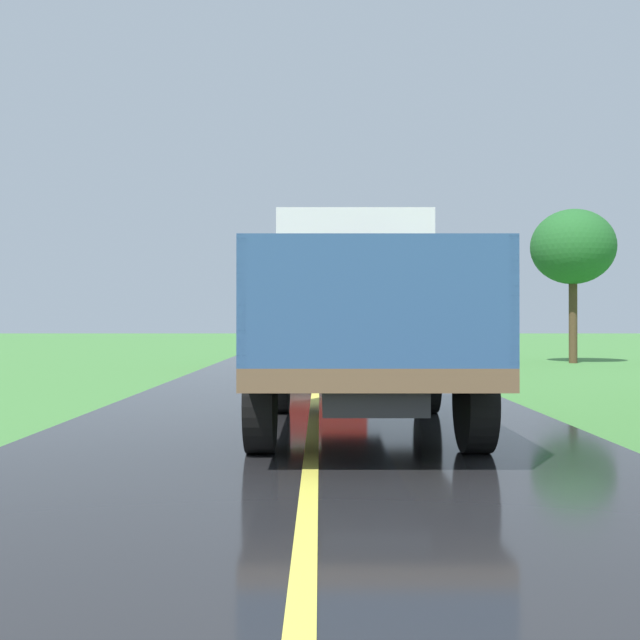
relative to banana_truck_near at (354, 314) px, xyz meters
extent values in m
cube|color=#2D2D30|center=(0.00, -0.90, -0.79)|extent=(0.90, 5.51, 0.24)
cube|color=brown|center=(0.00, -0.90, -0.59)|extent=(2.30, 5.80, 0.20)
cube|color=silver|center=(0.00, 1.05, 0.46)|extent=(2.10, 1.90, 1.90)
cube|color=black|center=(0.00, 2.01, 0.80)|extent=(1.78, 0.02, 0.76)
cube|color=#2D517F|center=(-1.11, -1.87, 0.06)|extent=(0.08, 3.85, 1.10)
cube|color=#2D517F|center=(1.11, -1.87, 0.06)|extent=(0.08, 3.85, 1.10)
cube|color=#2D517F|center=(0.00, -3.76, 0.06)|extent=(2.30, 0.08, 1.10)
cube|color=#2D517F|center=(0.00, 0.01, 0.06)|extent=(2.30, 0.08, 1.10)
cylinder|color=black|center=(-1.05, 0.90, -0.89)|extent=(0.28, 1.00, 1.00)
cylinder|color=black|center=(1.05, 0.90, -0.89)|extent=(0.28, 1.00, 1.00)
cylinder|color=black|center=(-1.05, -2.49, -0.89)|extent=(0.28, 1.00, 1.00)
cylinder|color=black|center=(1.05, -2.49, -0.89)|extent=(0.28, 1.00, 1.00)
ellipsoid|color=gold|center=(0.50, -2.82, -0.27)|extent=(0.53, 0.58, 0.47)
ellipsoid|color=gold|center=(0.50, -3.05, -0.28)|extent=(0.56, 0.66, 0.41)
ellipsoid|color=gold|center=(0.71, -2.89, 0.31)|extent=(0.51, 0.52, 0.49)
ellipsoid|color=gold|center=(-0.56, -0.73, -0.34)|extent=(0.57, 0.73, 0.50)
ellipsoid|color=#B1C02C|center=(-0.45, -1.22, -0.01)|extent=(0.45, 0.46, 0.42)
ellipsoid|color=#B6CE21|center=(-0.26, -0.77, 0.02)|extent=(0.57, 0.57, 0.46)
cube|color=#2D2D30|center=(-0.33, 13.98, -0.79)|extent=(0.90, 5.51, 0.24)
cube|color=brown|center=(-0.33, 13.98, -0.59)|extent=(2.30, 5.80, 0.20)
cube|color=#197A4C|center=(-0.33, 15.93, 0.46)|extent=(2.10, 1.90, 1.90)
cube|color=black|center=(-0.33, 16.89, 0.80)|extent=(1.78, 0.02, 0.76)
cube|color=maroon|center=(-1.44, 13.01, 0.06)|extent=(0.08, 3.85, 1.10)
cube|color=maroon|center=(0.78, 13.01, 0.06)|extent=(0.08, 3.85, 1.10)
cube|color=maroon|center=(-0.33, 11.12, 0.06)|extent=(2.30, 0.08, 1.10)
cube|color=maroon|center=(-0.33, 14.89, 0.06)|extent=(2.30, 0.08, 1.10)
cylinder|color=black|center=(-1.38, 15.78, -0.89)|extent=(0.28, 1.00, 1.00)
cylinder|color=black|center=(0.72, 15.78, -0.89)|extent=(0.28, 1.00, 1.00)
cylinder|color=black|center=(-1.38, 12.39, -0.89)|extent=(0.28, 1.00, 1.00)
cylinder|color=black|center=(0.72, 12.39, -0.89)|extent=(0.28, 1.00, 1.00)
ellipsoid|color=#B4C628|center=(-1.04, 12.33, -0.31)|extent=(0.54, 0.50, 0.48)
ellipsoid|color=gold|center=(-0.36, 13.03, -0.28)|extent=(0.42, 0.49, 0.51)
ellipsoid|color=#B0D11D|center=(-0.37, 14.41, 0.32)|extent=(0.54, 0.54, 0.37)
ellipsoid|color=gold|center=(0.48, 11.65, -0.31)|extent=(0.49, 0.59, 0.49)
ellipsoid|color=#B5C925|center=(-0.50, 12.42, -0.28)|extent=(0.59, 0.69, 0.50)
ellipsoid|color=gold|center=(-0.24, 13.96, 0.05)|extent=(0.48, 0.57, 0.52)
ellipsoid|color=#B1D02E|center=(-0.36, 13.98, -0.27)|extent=(0.43, 0.42, 0.37)
ellipsoid|color=gold|center=(0.53, 14.60, -0.31)|extent=(0.45, 0.40, 0.46)
ellipsoid|color=gold|center=(-0.15, 13.67, -0.01)|extent=(0.59, 0.61, 0.51)
ellipsoid|color=#BDCE28|center=(-1.15, 13.09, -0.29)|extent=(0.46, 0.51, 0.37)
cylinder|color=#4C3823|center=(8.06, 15.94, -0.06)|extent=(0.28, 0.28, 2.81)
ellipsoid|color=#236028|center=(8.06, 15.94, 2.46)|extent=(2.81, 2.81, 2.53)
camera|label=1|loc=(-0.47, -10.06, -0.12)|focal=43.35mm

